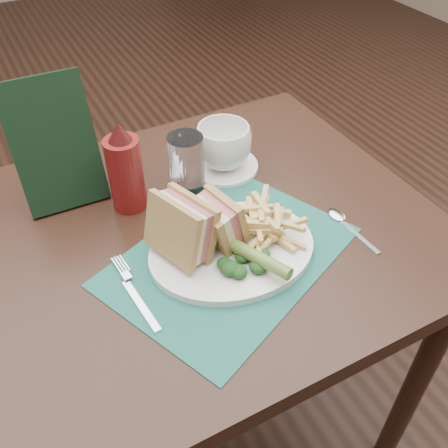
# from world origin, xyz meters

# --- Properties ---
(floor) EXTENTS (7.00, 7.00, 0.00)m
(floor) POSITION_xyz_m (0.00, 0.00, 0.00)
(floor) COLOR black
(floor) RESTS_ON ground
(table_main) EXTENTS (0.90, 0.75, 0.75)m
(table_main) POSITION_xyz_m (0.00, -0.50, 0.38)
(table_main) COLOR black
(table_main) RESTS_ON ground
(placemat) EXTENTS (0.51, 0.44, 0.00)m
(placemat) POSITION_xyz_m (0.02, -0.60, 0.75)
(placemat) COLOR #1C5A4D
(placemat) RESTS_ON table_main
(plate) EXTENTS (0.32, 0.27, 0.01)m
(plate) POSITION_xyz_m (0.02, -0.59, 0.76)
(plate) COLOR white
(plate) RESTS_ON placemat
(sandwich_half_a) EXTENTS (0.11, 0.14, 0.11)m
(sandwich_half_a) POSITION_xyz_m (-0.08, -0.57, 0.82)
(sandwich_half_a) COLOR tan
(sandwich_half_a) RESTS_ON plate
(sandwich_half_b) EXTENTS (0.09, 0.11, 0.10)m
(sandwich_half_b) POSITION_xyz_m (-0.01, -0.57, 0.81)
(sandwich_half_b) COLOR tan
(sandwich_half_b) RESTS_ON plate
(kale_garnish) EXTENTS (0.11, 0.08, 0.03)m
(kale_garnish) POSITION_xyz_m (0.02, -0.65, 0.78)
(kale_garnish) COLOR #133513
(kale_garnish) RESTS_ON plate
(pickle_spear) EXTENTS (0.07, 0.12, 0.03)m
(pickle_spear) POSITION_xyz_m (0.04, -0.66, 0.79)
(pickle_spear) COLOR #516F2A
(pickle_spear) RESTS_ON plate
(fries_pile) EXTENTS (0.18, 0.20, 0.05)m
(fries_pile) POSITION_xyz_m (0.09, -0.58, 0.79)
(fries_pile) COLOR #D6B66B
(fries_pile) RESTS_ON plate
(fork) EXTENTS (0.05, 0.17, 0.01)m
(fork) POSITION_xyz_m (-0.16, -0.60, 0.76)
(fork) COLOR silver
(fork) RESTS_ON placemat
(spoon) EXTENTS (0.04, 0.15, 0.01)m
(spoon) POSITION_xyz_m (0.25, -0.65, 0.76)
(spoon) COLOR silver
(spoon) RESTS_ON table_main
(saucer) EXTENTS (0.17, 0.17, 0.01)m
(saucer) POSITION_xyz_m (0.13, -0.36, 0.76)
(saucer) COLOR white
(saucer) RESTS_ON table_main
(coffee_cup) EXTENTS (0.17, 0.17, 0.09)m
(coffee_cup) POSITION_xyz_m (0.13, -0.36, 0.81)
(coffee_cup) COLOR white
(coffee_cup) RESTS_ON saucer
(drinking_glass) EXTENTS (0.08, 0.08, 0.13)m
(drinking_glass) POSITION_xyz_m (0.03, -0.40, 0.81)
(drinking_glass) COLOR silver
(drinking_glass) RESTS_ON table_main
(ketchup_bottle) EXTENTS (0.09, 0.09, 0.19)m
(ketchup_bottle) POSITION_xyz_m (-0.09, -0.38, 0.84)
(ketchup_bottle) COLOR #621010
(ketchup_bottle) RESTS_ON table_main
(check_presenter) EXTENTS (0.16, 0.10, 0.25)m
(check_presenter) POSITION_xyz_m (-0.19, -0.30, 0.87)
(check_presenter) COLOR black
(check_presenter) RESTS_ON table_main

